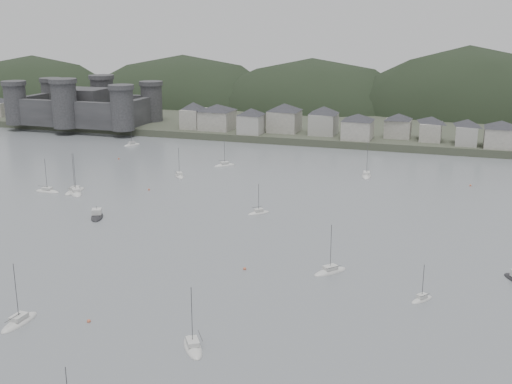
% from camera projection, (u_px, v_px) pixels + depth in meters
% --- Properties ---
extents(ground, '(900.00, 900.00, 0.00)m').
position_uv_depth(ground, '(112.00, 342.00, 104.32)').
color(ground, slate).
rests_on(ground, ground).
extents(far_shore_land, '(900.00, 250.00, 3.00)m').
position_uv_depth(far_shore_land, '(374.00, 106.00, 374.22)').
color(far_shore_land, '#383D2D').
rests_on(far_shore_land, ground).
extents(forested_ridge, '(851.55, 103.94, 102.57)m').
position_uv_depth(forested_ridge, '(375.00, 135.00, 352.65)').
color(forested_ridge, black).
rests_on(forested_ridge, ground).
extents(castle, '(66.00, 43.00, 20.00)m').
position_uv_depth(castle, '(85.00, 106.00, 302.52)').
color(castle, '#2F2F31').
rests_on(castle, far_shore_land).
extents(waterfront_town, '(451.48, 28.46, 12.92)m').
position_uv_depth(waterfront_town, '(462.00, 128.00, 254.71)').
color(waterfront_town, gray).
rests_on(waterfront_town, far_shore_land).
extents(moored_fleet, '(251.00, 178.57, 13.15)m').
position_uv_depth(moored_fleet, '(139.00, 216.00, 169.86)').
color(moored_fleet, silver).
rests_on(moored_fleet, ground).
extents(motor_launch_far, '(6.52, 9.07, 4.04)m').
position_uv_depth(motor_launch_far, '(97.00, 216.00, 169.45)').
color(motor_launch_far, black).
rests_on(motor_launch_far, ground).
extents(mooring_buoys, '(157.29, 134.34, 0.70)m').
position_uv_depth(mooring_buoys, '(227.00, 233.00, 157.06)').
color(mooring_buoys, '#C76242').
rests_on(mooring_buoys, ground).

